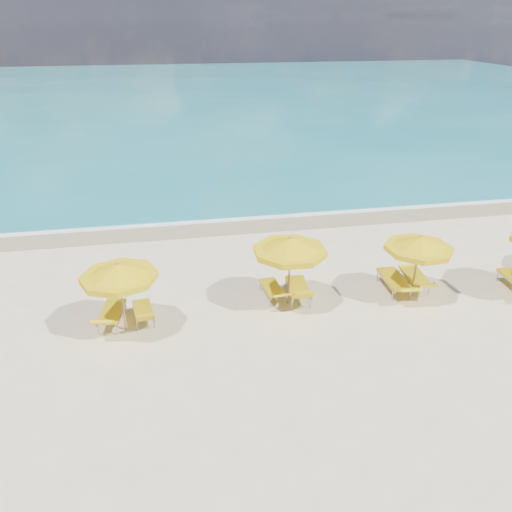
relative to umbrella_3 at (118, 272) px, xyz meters
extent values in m
plane|color=beige|center=(4.21, 0.23, -1.89)|extent=(120.00, 120.00, 0.00)
cube|color=#16747D|center=(4.21, 48.23, -1.89)|extent=(120.00, 80.00, 0.30)
cube|color=tan|center=(4.21, 7.63, -1.89)|extent=(120.00, 2.60, 0.01)
cube|color=white|center=(4.21, 8.43, -1.89)|extent=(120.00, 1.20, 0.03)
cube|color=white|center=(-1.79, 17.23, -1.89)|extent=(14.00, 0.36, 0.05)
cube|color=white|center=(12.21, 24.23, -1.89)|extent=(18.00, 0.30, 0.05)
cylinder|color=#AE7E57|center=(0.00, 0.00, -0.83)|extent=(0.07, 0.07, 2.12)
cone|color=yellow|center=(0.00, 0.00, 0.06)|extent=(2.19, 2.19, 0.42)
cylinder|color=yellow|center=(0.00, 0.00, -0.14)|extent=(2.21, 2.21, 0.17)
sphere|color=#AE7E57|center=(0.00, 0.00, 0.28)|extent=(0.09, 0.09, 0.09)
cylinder|color=#AE7E57|center=(5.04, 0.57, -0.77)|extent=(0.07, 0.07, 2.24)
cone|color=yellow|center=(5.04, 0.57, 0.17)|extent=(2.95, 2.95, 0.45)
cylinder|color=yellow|center=(5.04, 0.57, -0.05)|extent=(2.97, 2.97, 0.18)
sphere|color=#AE7E57|center=(5.04, 0.57, 0.40)|extent=(0.10, 0.10, 0.10)
cylinder|color=#AE7E57|center=(9.13, 0.25, -0.84)|extent=(0.07, 0.07, 2.09)
cone|color=yellow|center=(9.13, 0.25, 0.03)|extent=(2.70, 2.70, 0.42)
cylinder|color=yellow|center=(9.13, 0.25, -0.17)|extent=(2.72, 2.72, 0.17)
sphere|color=#AE7E57|center=(9.13, 0.25, 0.25)|extent=(0.09, 0.09, 0.09)
cube|color=yellow|center=(-0.39, 0.46, -1.51)|extent=(0.78, 1.41, 0.08)
cube|color=yellow|center=(-0.52, -0.44, -1.30)|extent=(0.67, 0.62, 0.46)
cube|color=yellow|center=(0.51, 0.46, -1.55)|extent=(0.67, 1.24, 0.07)
cube|color=yellow|center=(0.61, -0.31, -1.35)|extent=(0.58, 0.51, 0.44)
cube|color=yellow|center=(4.61, 1.10, -1.55)|extent=(0.64, 1.23, 0.07)
cube|color=yellow|center=(4.69, 0.26, -1.40)|extent=(0.58, 0.57, 0.34)
cube|color=yellow|center=(5.42, 0.86, -1.48)|extent=(0.75, 1.46, 0.09)
cube|color=yellow|center=(5.33, -0.07, -1.25)|extent=(0.67, 0.59, 0.52)
cube|color=yellow|center=(8.71, 0.82, -1.47)|extent=(0.70, 1.48, 0.09)
cube|color=yellow|center=(8.68, -0.22, -1.33)|extent=(0.67, 0.69, 0.36)
cube|color=yellow|center=(9.51, 0.94, -1.49)|extent=(0.77, 1.44, 0.09)
cube|color=yellow|center=(9.40, -0.04, -1.36)|extent=(0.69, 0.70, 0.33)
camera|label=1|loc=(1.49, -12.74, 6.42)|focal=35.00mm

